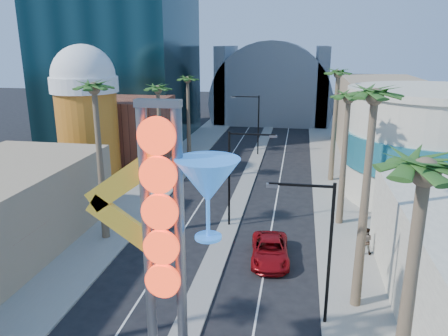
# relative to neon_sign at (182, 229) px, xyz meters

# --- Properties ---
(sidewalk_west) EXTENTS (5.00, 100.00, 0.15)m
(sidewalk_west) POSITION_rel_neon_sign_xyz_m (-10.32, 32.04, -7.23)
(sidewalk_west) COLOR gray
(sidewalk_west) RESTS_ON ground
(sidewalk_east) EXTENTS (5.00, 100.00, 0.15)m
(sidewalk_east) POSITION_rel_neon_sign_xyz_m (8.68, 32.04, -7.23)
(sidewalk_east) COLOR gray
(sidewalk_east) RESTS_ON ground
(median) EXTENTS (1.60, 84.00, 0.15)m
(median) POSITION_rel_neon_sign_xyz_m (-0.82, 35.04, -7.23)
(median) COLOR gray
(median) RESTS_ON ground
(brick_filler_west) EXTENTS (10.00, 10.00, 8.00)m
(brick_filler_west) POSITION_rel_neon_sign_xyz_m (-16.82, 35.04, -3.31)
(brick_filler_west) COLOR brown
(brick_filler_west) RESTS_ON ground
(filler_east) EXTENTS (10.00, 20.00, 10.00)m
(filler_east) POSITION_rel_neon_sign_xyz_m (15.18, 45.04, -2.31)
(filler_east) COLOR tan
(filler_east) RESTS_ON ground
(beer_mug) EXTENTS (7.00, 7.00, 14.50)m
(beer_mug) POSITION_rel_neon_sign_xyz_m (-17.82, 27.04, 0.54)
(beer_mug) COLOR orange
(beer_mug) RESTS_ON ground
(turquoise_building) EXTENTS (16.60, 16.60, 10.60)m
(turquoise_building) POSITION_rel_neon_sign_xyz_m (17.18, 27.04, -2.06)
(turquoise_building) COLOR #BBB39E
(turquoise_building) RESTS_ON ground
(canopy) EXTENTS (22.00, 16.00, 22.00)m
(canopy) POSITION_rel_neon_sign_xyz_m (-0.82, 69.04, -3.00)
(canopy) COLOR slate
(canopy) RESTS_ON ground
(neon_sign) EXTENTS (6.53, 2.60, 12.55)m
(neon_sign) POSITION_rel_neon_sign_xyz_m (0.00, 0.00, 0.00)
(neon_sign) COLOR gray
(neon_sign) RESTS_ON ground
(streetlight_0) EXTENTS (3.79, 0.25, 8.00)m
(streetlight_0) POSITION_rel_neon_sign_xyz_m (-0.27, 17.04, -2.43)
(streetlight_0) COLOR black
(streetlight_0) RESTS_ON ground
(streetlight_1) EXTENTS (3.79, 0.25, 8.00)m
(streetlight_1) POSITION_rel_neon_sign_xyz_m (-1.36, 41.04, -2.43)
(streetlight_1) COLOR black
(streetlight_1) RESTS_ON ground
(streetlight_2) EXTENTS (3.45, 0.25, 8.00)m
(streetlight_2) POSITION_rel_neon_sign_xyz_m (5.91, 5.04, -2.47)
(streetlight_2) COLOR black
(streetlight_2) RESTS_ON ground
(palm_1) EXTENTS (2.40, 2.40, 12.70)m
(palm_1) POSITION_rel_neon_sign_xyz_m (-9.82, 13.04, 3.52)
(palm_1) COLOR brown
(palm_1) RESTS_ON ground
(palm_2) EXTENTS (2.40, 2.40, 11.20)m
(palm_2) POSITION_rel_neon_sign_xyz_m (-9.82, 27.04, 2.17)
(palm_2) COLOR brown
(palm_2) RESTS_ON ground
(palm_3) EXTENTS (2.40, 2.40, 11.20)m
(palm_3) POSITION_rel_neon_sign_xyz_m (-9.82, 39.04, 2.17)
(palm_3) COLOR brown
(palm_3) RESTS_ON ground
(palm_4) EXTENTS (2.40, 2.40, 12.20)m
(palm_4) POSITION_rel_neon_sign_xyz_m (8.18, -2.96, 3.07)
(palm_4) COLOR brown
(palm_4) RESTS_ON ground
(palm_5) EXTENTS (2.40, 2.40, 13.20)m
(palm_5) POSITION_rel_neon_sign_xyz_m (8.18, 7.04, 3.96)
(palm_5) COLOR brown
(palm_5) RESTS_ON ground
(palm_6) EXTENTS (2.40, 2.40, 11.70)m
(palm_6) POSITION_rel_neon_sign_xyz_m (8.18, 19.04, 2.62)
(palm_6) COLOR brown
(palm_6) RESTS_ON ground
(palm_7) EXTENTS (2.40, 2.40, 12.70)m
(palm_7) POSITION_rel_neon_sign_xyz_m (8.18, 31.04, 3.52)
(palm_7) COLOR brown
(palm_7) RESTS_ON ground
(red_pickup) EXTENTS (2.99, 5.70, 1.53)m
(red_pickup) POSITION_rel_neon_sign_xyz_m (2.94, 11.70, -6.54)
(red_pickup) COLOR maroon
(red_pickup) RESTS_ON ground
(pedestrian_b) EXTENTS (1.04, 0.86, 1.95)m
(pedestrian_b) POSITION_rel_neon_sign_xyz_m (9.54, 13.63, -6.18)
(pedestrian_b) COLOR gray
(pedestrian_b) RESTS_ON sidewalk_east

